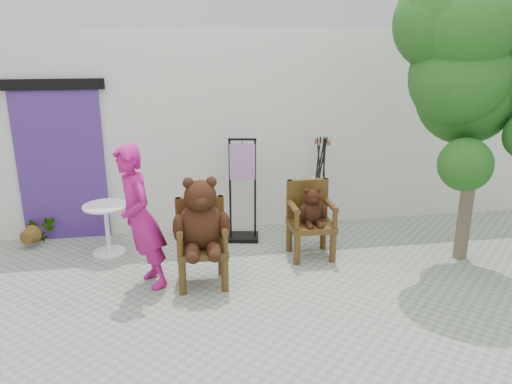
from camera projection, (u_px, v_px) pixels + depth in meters
The scene contains 11 objects.
ground_plane at pixel (309, 308), 5.51m from camera, with size 60.00×60.00×0.00m, color gray.
back_wall at pixel (261, 126), 7.99m from camera, with size 9.00×1.00×3.00m, color silver.
doorway at pixel (61, 161), 7.13m from camera, with size 1.40×0.11×2.33m.
chair_big at pixel (201, 226), 5.84m from camera, with size 0.66×0.71×1.34m.
chair_small at pixel (311, 214), 6.68m from camera, with size 0.59×0.54×1.03m.
person at pixel (140, 218), 5.74m from camera, with size 0.63×0.42×1.74m, color #B31673.
cafe_table at pixel (107, 223), 6.78m from camera, with size 0.60×0.60×0.70m.
display_stand at pixel (243, 202), 7.22m from camera, with size 0.51×0.42×1.51m.
stool_bucket at pixel (320, 190), 7.59m from camera, with size 0.32×0.32×1.45m.
tree at pixel (464, 60), 5.85m from camera, with size 1.93×1.58×3.72m.
potted_plant at pixel (36, 230), 7.12m from camera, with size 0.41×0.35×0.45m, color #113C10.
Camera 1 is at (-1.38, -4.72, 2.86)m, focal length 35.00 mm.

